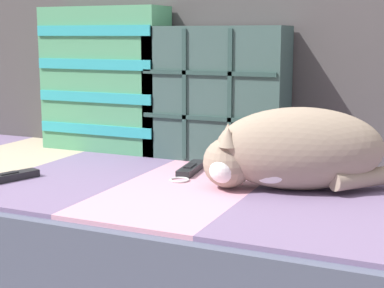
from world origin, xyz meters
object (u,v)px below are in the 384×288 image
(throw_pillow_quilted, at_px, (216,94))
(game_remote_near, at_px, (190,169))
(game_remote_far, at_px, (9,177))
(throw_pillow_striped, at_px, (105,79))
(sleeping_cat, at_px, (290,151))
(couch, at_px, (149,247))

(throw_pillow_quilted, distance_m, game_remote_near, 0.26)
(game_remote_near, relative_size, game_remote_far, 1.11)
(throw_pillow_quilted, relative_size, throw_pillow_striped, 0.93)
(game_remote_near, bearing_deg, throw_pillow_quilted, 92.01)
(throw_pillow_quilted, bearing_deg, sleeping_cat, -41.22)
(couch, relative_size, sleeping_cat, 4.64)
(throw_pillow_striped, distance_m, sleeping_cat, 0.71)
(couch, relative_size, game_remote_near, 9.61)
(game_remote_far, bearing_deg, game_remote_near, 34.89)
(couch, bearing_deg, game_remote_near, 20.52)
(throw_pillow_quilted, distance_m, sleeping_cat, 0.39)
(couch, height_order, sleeping_cat, sleeping_cat)
(throw_pillow_quilted, distance_m, game_remote_far, 0.61)
(couch, xyz_separation_m, game_remote_far, (-0.27, -0.22, 0.22))
(couch, xyz_separation_m, game_remote_near, (0.11, 0.04, 0.22))
(throw_pillow_striped, distance_m, game_remote_near, 0.47)
(couch, height_order, game_remote_near, game_remote_near)
(couch, distance_m, game_remote_near, 0.24)
(couch, relative_size, game_remote_far, 10.70)
(throw_pillow_striped, relative_size, sleeping_cat, 1.03)
(game_remote_near, height_order, game_remote_far, same)
(throw_pillow_quilted, height_order, game_remote_near, throw_pillow_quilted)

